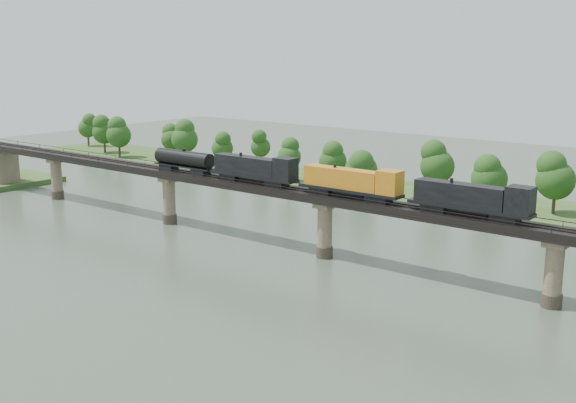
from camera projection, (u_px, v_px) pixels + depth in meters
The scene contains 6 objects.
ground at pixel (205, 304), 104.94m from camera, with size 400.00×400.00×0.00m, color #364536.
far_bank at pixel (460, 201), 169.96m from camera, with size 300.00×24.00×1.60m, color #304D1F.
bridge at pixel (325, 227), 126.79m from camera, with size 236.00×30.00×11.50m.
bridge_superstructure at pixel (325, 192), 125.44m from camera, with size 220.00×4.90×0.75m.
far_treeline at pixel (421, 166), 169.78m from camera, with size 289.06×17.54×13.60m.
freight_train at pixel (316, 178), 126.13m from camera, with size 79.34×3.09×5.46m.
Camera 1 is at (71.06, -70.48, 36.94)m, focal length 45.00 mm.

